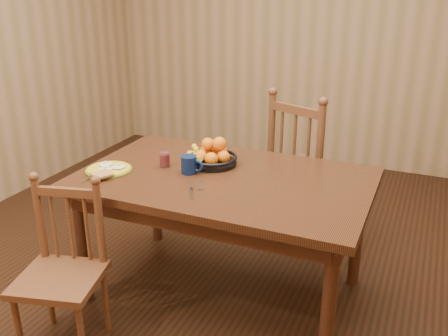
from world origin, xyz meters
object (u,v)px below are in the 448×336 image
at_px(fruit_bowl, 212,156).
at_px(chair_far, 307,170).
at_px(breakfast_plate, 109,169).
at_px(dining_table, 224,190).
at_px(chair_near, 62,272).
at_px(coffee_mug, 190,164).

bearing_deg(fruit_bowl, chair_far, 60.12).
height_order(breakfast_plate, fruit_bowl, fruit_bowl).
relative_size(dining_table, fruit_bowl, 4.94).
bearing_deg(breakfast_plate, fruit_bowl, 34.83).
distance_m(breakfast_plate, fruit_bowl, 0.60).
distance_m(dining_table, fruit_bowl, 0.25).
bearing_deg(chair_far, dining_table, 94.33).
distance_m(chair_near, breakfast_plate, 0.64).
relative_size(dining_table, chair_far, 1.49).
relative_size(dining_table, coffee_mug, 12.03).
bearing_deg(chair_near, chair_far, 48.24).
bearing_deg(fruit_bowl, coffee_mug, -107.50).
bearing_deg(breakfast_plate, chair_near, -82.29).
relative_size(chair_far, fruit_bowl, 3.31).
height_order(coffee_mug, fruit_bowl, fruit_bowl).
height_order(dining_table, breakfast_plate, breakfast_plate).
relative_size(chair_far, chair_near, 1.24).
distance_m(chair_far, fruit_bowl, 0.86).
bearing_deg(chair_near, dining_table, 38.10).
xyz_separation_m(chair_near, breakfast_plate, (-0.07, 0.53, 0.34)).
bearing_deg(breakfast_plate, chair_far, 49.44).
height_order(chair_far, fruit_bowl, chair_far).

